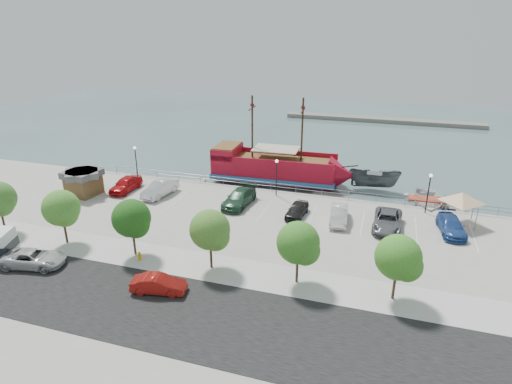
% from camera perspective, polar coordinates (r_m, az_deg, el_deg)
% --- Properties ---
extents(ground, '(160.00, 160.00, 0.00)m').
position_cam_1_polar(ground, '(43.58, 0.47, -4.74)').
color(ground, '#415A5D').
extents(land_slab, '(100.00, 58.00, 1.20)m').
position_cam_1_polar(land_slab, '(27.51, -13.53, -22.75)').
color(land_slab, '#9F988B').
rests_on(land_slab, ground).
extents(street, '(100.00, 8.00, 0.04)m').
position_cam_1_polar(street, '(30.37, -8.74, -15.88)').
color(street, black).
rests_on(street, land_slab).
extents(sidewalk, '(100.00, 4.00, 0.05)m').
position_cam_1_polar(sidewalk, '(34.84, -4.41, -10.23)').
color(sidewalk, beige).
rests_on(sidewalk, land_slab).
extents(seawall_railing, '(50.00, 0.06, 1.00)m').
position_cam_1_polar(seawall_railing, '(49.85, 3.09, 0.65)').
color(seawall_railing, gray).
rests_on(seawall_railing, land_slab).
extents(far_shore, '(40.00, 3.00, 0.80)m').
position_cam_1_polar(far_shore, '(94.28, 16.46, 9.19)').
color(far_shore, slate).
rests_on(far_shore, ground).
extents(pirate_ship, '(18.47, 5.73, 11.58)m').
position_cam_1_polar(pirate_ship, '(54.72, 3.80, 3.04)').
color(pirate_ship, '#A20C21').
rests_on(pirate_ship, ground).
extents(patrol_boat, '(6.29, 2.37, 2.43)m').
position_cam_1_polar(patrol_boat, '(54.55, 15.43, 1.41)').
color(patrol_boat, '#474D50').
rests_on(patrol_boat, ground).
extents(speedboat, '(4.98, 6.83, 1.38)m').
position_cam_1_polar(speedboat, '(51.28, 21.80, -1.34)').
color(speedboat, silver).
rests_on(speedboat, ground).
extents(dock_west, '(6.75, 2.91, 0.37)m').
position_cam_1_polar(dock_west, '(56.20, -10.14, 1.35)').
color(dock_west, gray).
rests_on(dock_west, ground).
extents(dock_mid, '(7.05, 3.33, 0.39)m').
position_cam_1_polar(dock_mid, '(50.54, 11.02, -1.06)').
color(dock_mid, slate).
rests_on(dock_mid, ground).
extents(dock_east, '(7.58, 4.87, 0.42)m').
position_cam_1_polar(dock_east, '(50.64, 22.32, -2.30)').
color(dock_east, slate).
rests_on(dock_east, ground).
extents(shed, '(3.86, 3.86, 2.86)m').
position_cam_1_polar(shed, '(52.41, -22.04, 1.27)').
color(shed, brown).
rests_on(shed, land_slab).
extents(canopy_tent, '(4.64, 4.64, 3.71)m').
position_cam_1_polar(canopy_tent, '(45.46, 25.87, -0.07)').
color(canopy_tent, slate).
rests_on(canopy_tent, land_slab).
extents(street_van, '(5.41, 3.32, 1.40)m').
position_cam_1_polar(street_van, '(39.22, -27.56, -7.83)').
color(street_van, '#BBBBBB').
rests_on(street_van, street).
extents(street_sedan, '(4.22, 2.13, 1.33)m').
position_cam_1_polar(street_sedan, '(32.60, -12.85, -11.89)').
color(street_sedan, '#A91914').
rests_on(street_sedan, street).
extents(fire_hydrant, '(0.28, 0.28, 0.81)m').
position_cam_1_polar(fire_hydrant, '(36.96, -15.28, -8.23)').
color(fire_hydrant, '#CE9D07').
rests_on(fire_hydrant, sidewalk).
extents(lamp_post_left, '(0.36, 0.36, 4.28)m').
position_cam_1_polar(lamp_post_left, '(54.97, -15.75, 4.53)').
color(lamp_post_left, black).
rests_on(lamp_post_left, land_slab).
extents(lamp_post_mid, '(0.36, 0.36, 4.28)m').
position_cam_1_polar(lamp_post_mid, '(47.85, 2.76, 2.81)').
color(lamp_post_mid, black).
rests_on(lamp_post_mid, land_slab).
extents(lamp_post_right, '(0.36, 0.36, 4.28)m').
position_cam_1_polar(lamp_post_right, '(46.71, 22.09, 0.71)').
color(lamp_post_right, black).
rests_on(lamp_post_right, land_slab).
extents(tree_b, '(3.30, 3.20, 5.00)m').
position_cam_1_polar(tree_b, '(40.71, -24.44, -2.14)').
color(tree_b, '#473321').
rests_on(tree_b, sidewalk).
extents(tree_c, '(3.30, 3.20, 5.00)m').
position_cam_1_polar(tree_c, '(36.60, -16.14, -3.59)').
color(tree_c, '#473321').
rests_on(tree_c, sidewalk).
extents(tree_d, '(3.30, 3.20, 5.00)m').
position_cam_1_polar(tree_d, '(33.47, -5.99, -5.26)').
color(tree_d, '#473321').
rests_on(tree_d, sidewalk).
extents(tree_e, '(3.30, 3.20, 5.00)m').
position_cam_1_polar(tree_e, '(31.60, 5.86, -6.99)').
color(tree_e, '#473321').
rests_on(tree_e, sidewalk).
extents(tree_f, '(3.30, 3.20, 5.00)m').
position_cam_1_polar(tree_f, '(31.22, 18.67, -8.51)').
color(tree_f, '#473321').
rests_on(tree_f, sidewalk).
extents(parked_car_a, '(1.98, 4.88, 1.66)m').
position_cam_1_polar(parked_car_a, '(52.12, -16.97, 1.01)').
color(parked_car_a, '#AF0E11').
rests_on(parked_car_a, land_slab).
extents(parked_car_b, '(2.50, 5.28, 1.67)m').
position_cam_1_polar(parked_car_b, '(49.69, -12.69, 0.44)').
color(parked_car_b, silver).
rests_on(parked_car_b, land_slab).
extents(parked_car_d, '(2.78, 5.85, 1.65)m').
position_cam_1_polar(parked_car_d, '(45.99, -2.25, -0.79)').
color(parked_car_d, '#274E34').
rests_on(parked_car_d, land_slab).
extents(parked_car_e, '(2.00, 4.22, 1.39)m').
position_cam_1_polar(parked_car_e, '(43.62, 5.49, -2.36)').
color(parked_car_e, black).
rests_on(parked_car_e, land_slab).
extents(parked_car_f, '(2.05, 4.86, 1.56)m').
position_cam_1_polar(parked_car_f, '(42.93, 10.99, -2.96)').
color(parked_car_f, white).
rests_on(parked_car_f, land_slab).
extents(parked_car_g, '(2.76, 5.71, 1.57)m').
position_cam_1_polar(parked_car_g, '(42.73, 17.12, -3.69)').
color(parked_car_g, slate).
rests_on(parked_car_g, land_slab).
extents(parked_car_h, '(2.67, 5.23, 1.45)m').
position_cam_1_polar(parked_car_h, '(44.00, 24.58, -4.09)').
color(parked_car_h, '#2A4F98').
rests_on(parked_car_h, land_slab).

